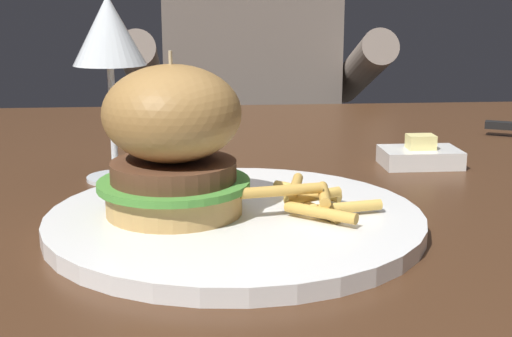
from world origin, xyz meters
TOP-DOWN VIEW (x-y plane):
  - dining_table at (0.00, 0.00)m, footprint 1.18×0.92m
  - main_plate at (-0.07, -0.22)m, footprint 0.31×0.31m
  - burger_sandwich at (-0.12, -0.21)m, footprint 0.13×0.13m
  - fries_pile at (-0.00, -0.22)m, footprint 0.12×0.12m
  - wine_glass at (-0.18, -0.04)m, footprint 0.07×0.07m
  - butter_dish at (0.16, -0.01)m, footprint 0.09×0.06m
  - diner_person at (0.02, 0.74)m, footprint 0.51×0.36m

SIDE VIEW (x-z plane):
  - diner_person at x=0.02m, z-range -0.02..1.15m
  - dining_table at x=0.00m, z-range 0.28..1.02m
  - main_plate at x=-0.07m, z-range 0.74..0.75m
  - butter_dish at x=0.16m, z-range 0.73..0.77m
  - fries_pile at x=0.00m, z-range 0.75..0.78m
  - burger_sandwich at x=-0.12m, z-range 0.75..0.88m
  - wine_glass at x=-0.18m, z-range 0.79..0.98m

